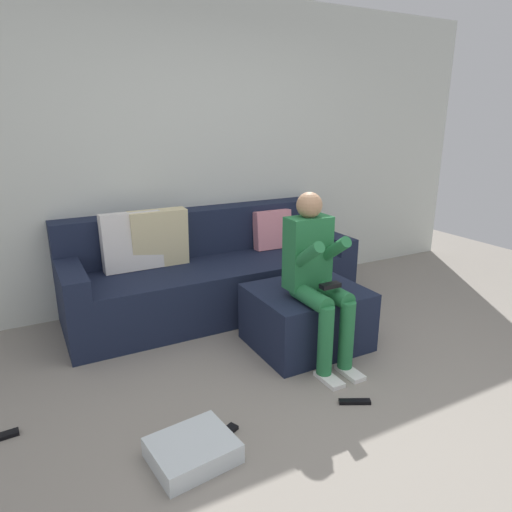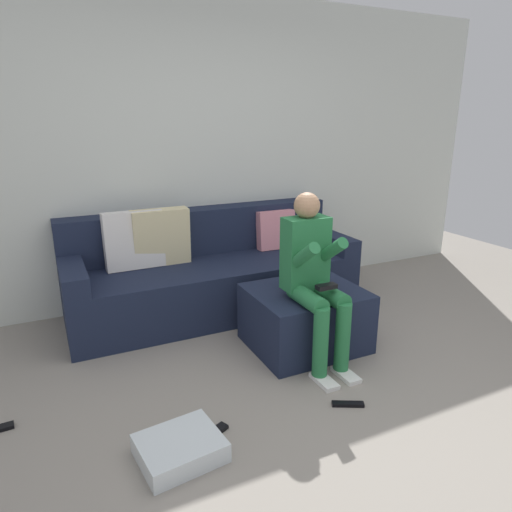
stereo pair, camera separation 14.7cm
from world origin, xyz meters
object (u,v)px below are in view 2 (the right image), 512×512
(ottoman, at_px, (305,318))
(remote_by_storage_bin, at_px, (213,433))
(remote_near_ottoman, at_px, (348,404))
(person_seated, at_px, (313,273))
(storage_bin, at_px, (180,448))
(couch_sectional, at_px, (210,272))

(ottoman, xyz_separation_m, remote_by_storage_bin, (-0.98, -0.67, -0.21))
(remote_near_ottoman, bearing_deg, person_seated, 107.97)
(person_seated, bearing_deg, ottoman, 70.61)
(ottoman, bearing_deg, remote_by_storage_bin, -145.76)
(storage_bin, height_order, remote_near_ottoman, storage_bin)
(ottoman, height_order, storage_bin, ottoman)
(couch_sectional, height_order, remote_by_storage_bin, couch_sectional)
(couch_sectional, height_order, storage_bin, couch_sectional)
(remote_near_ottoman, bearing_deg, ottoman, 105.29)
(couch_sectional, xyz_separation_m, remote_near_ottoman, (0.23, -1.74, -0.33))
(ottoman, height_order, remote_by_storage_bin, ottoman)
(person_seated, height_order, remote_by_storage_bin, person_seated)
(couch_sectional, bearing_deg, storage_bin, -114.86)
(remote_near_ottoman, distance_m, remote_by_storage_bin, 0.83)
(couch_sectional, distance_m, remote_by_storage_bin, 1.77)
(couch_sectional, bearing_deg, person_seated, -74.46)
(remote_near_ottoman, xyz_separation_m, remote_by_storage_bin, (-0.82, 0.10, 0.00))
(couch_sectional, relative_size, person_seated, 2.10)
(ottoman, xyz_separation_m, person_seated, (-0.07, -0.20, 0.43))
(ottoman, bearing_deg, remote_near_ottoman, -101.96)
(ottoman, relative_size, storage_bin, 1.99)
(couch_sectional, bearing_deg, remote_near_ottoman, -82.44)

